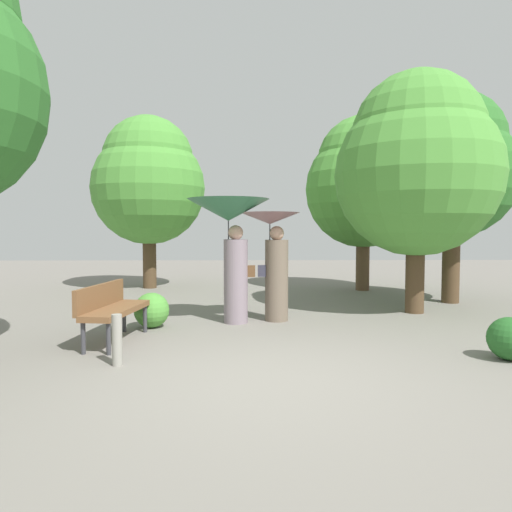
# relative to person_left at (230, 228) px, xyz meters

# --- Properties ---
(ground_plane) EXTENTS (40.00, 40.00, 0.00)m
(ground_plane) POSITION_rel_person_left_xyz_m (0.45, -3.03, -1.64)
(ground_plane) COLOR slate
(person_left) EXTENTS (1.41, 1.41, 2.13)m
(person_left) POSITION_rel_person_left_xyz_m (0.00, 0.00, 0.00)
(person_left) COLOR gray
(person_left) RESTS_ON ground
(person_right) EXTENTS (1.05, 1.05, 1.91)m
(person_right) POSITION_rel_person_left_xyz_m (0.75, 0.19, -0.39)
(person_right) COLOR #6B5B4C
(person_right) RESTS_ON ground
(park_bench) EXTENTS (0.68, 1.55, 0.83)m
(park_bench) POSITION_rel_person_left_xyz_m (-1.65, -1.35, -1.13)
(park_bench) COLOR #38383D
(park_bench) RESTS_ON ground
(tree_near_right) EXTENTS (3.12, 3.12, 4.62)m
(tree_near_right) POSITION_rel_person_left_xyz_m (3.53, 0.93, 1.25)
(tree_near_right) COLOR #4C3823
(tree_near_right) RESTS_ON ground
(tree_mid_left) EXTENTS (3.09, 3.09, 4.73)m
(tree_mid_left) POSITION_rel_person_left_xyz_m (-2.42, 4.93, 1.36)
(tree_mid_left) COLOR #4C3823
(tree_mid_left) RESTS_ON ground
(tree_mid_right) EXTENTS (3.07, 3.07, 4.63)m
(tree_mid_right) POSITION_rel_person_left_xyz_m (3.37, 4.34, 1.27)
(tree_mid_right) COLOR brown
(tree_mid_right) RESTS_ON ground
(tree_far_back) EXTENTS (2.69, 2.69, 4.60)m
(tree_far_back) POSITION_rel_person_left_xyz_m (4.78, 2.17, 1.37)
(tree_far_back) COLOR #4C3823
(tree_far_back) RESTS_ON ground
(bush_path_left) EXTENTS (0.58, 0.58, 0.58)m
(bush_path_left) POSITION_rel_person_left_xyz_m (-1.28, -0.37, -1.35)
(bush_path_left) COLOR #4C9338
(bush_path_left) RESTS_ON ground
(bush_path_right) EXTENTS (0.53, 0.53, 0.53)m
(bush_path_right) POSITION_rel_person_left_xyz_m (3.52, -2.37, -1.37)
(bush_path_right) COLOR #235B23
(bush_path_right) RESTS_ON ground
(path_marker_post) EXTENTS (0.12, 0.12, 0.61)m
(path_marker_post) POSITION_rel_person_left_xyz_m (-1.25, -2.52, -1.33)
(path_marker_post) COLOR gray
(path_marker_post) RESTS_ON ground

